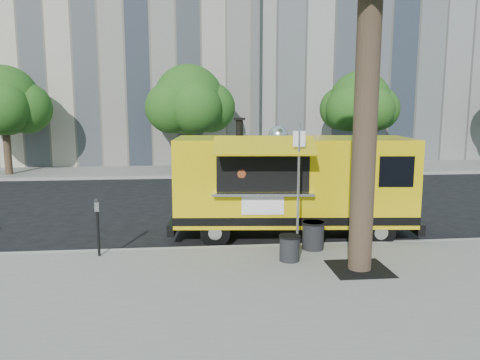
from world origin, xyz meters
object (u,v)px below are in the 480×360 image
Objects in this scene: far_tree_b at (189,100)px; trash_bin_left at (290,247)px; parking_meter at (98,220)px; sign_post at (298,181)px; food_truck at (291,183)px; trash_bin_right at (313,235)px; far_tree_c at (360,102)px; far_tree_a at (4,101)px.

far_tree_b reaches higher than trash_bin_left.
far_tree_b is 14.48m from parking_meter.
sign_post is 5.23× the size of trash_bin_left.
trash_bin_left is (4.25, -0.77, -0.52)m from parking_meter.
sign_post is 1.83m from food_truck.
far_tree_b is at bearing 100.15° from sign_post.
trash_bin_right is at bearing -78.01° from far_tree_b.
far_tree_c is 17.82m from parking_meter.
far_tree_b is 12.99m from food_truck.
food_truck is at bearing 18.31° from parking_meter.
far_tree_a reaches higher than trash_bin_left.
trash_bin_right reaches higher than trash_bin_left.
trash_bin_left is at bearing -133.23° from trash_bin_right.
far_tree_c is 1.74× the size of sign_post.
far_tree_a is 15.59m from parking_meter.
sign_post is 4.51× the size of trash_bin_right.
sign_post is (2.55, -14.25, -1.98)m from far_tree_b.
sign_post is at bearing -79.85° from far_tree_b.
far_tree_c reaches higher than parking_meter.
far_tree_c is at bearing 51.34° from parking_meter.
trash_bin_left is (-6.75, -14.52, -3.26)m from far_tree_c.
trash_bin_left is 1.07m from trash_bin_right.
trash_bin_right is at bearing 46.77° from trash_bin_left.
far_tree_c is 15.48m from sign_post.
far_tree_a is at bearing 129.83° from sign_post.
far_tree_a is 8.05× the size of trash_bin_right.
sign_post is at bearing -153.99° from trash_bin_right.
far_tree_b is at bearing 81.90° from parking_meter.
trash_bin_left is (2.25, -14.82, -3.38)m from far_tree_b.
parking_meter is (-4.55, 0.20, -0.87)m from sign_post.
trash_bin_left is at bearing -117.87° from sign_post.
food_truck reaches higher than parking_meter.
far_tree_b is (9.00, 0.40, 0.06)m from far_tree_a.
food_truck is (4.77, 1.58, 0.52)m from parking_meter.
far_tree_c is 9.09× the size of trash_bin_left.
far_tree_b is 14.61m from sign_post.
parking_meter reaches higher than trash_bin_left.
food_truck is at bearing -77.46° from far_tree_b.
food_truck is (0.22, 1.78, -0.34)m from sign_post.
far_tree_b reaches higher than trash_bin_right.
trash_bin_right is (2.98, -14.04, -3.33)m from far_tree_b.
far_tree_c is 15.34m from trash_bin_right.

